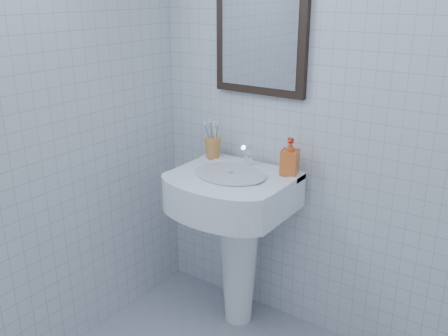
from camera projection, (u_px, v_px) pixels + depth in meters
The scene contains 6 objects.
wall_back at pixel (358, 104), 2.24m from camera, with size 2.20×0.02×2.50m, color silver.
washbasin at pixel (237, 223), 2.57m from camera, with size 0.58×0.42×0.89m.
faucet at pixel (249, 157), 2.54m from camera, with size 0.05×0.10×0.12m.
toothbrush_cup at pixel (213, 148), 2.66m from camera, with size 0.09×0.09×0.11m, color #D1803B, non-canonical shape.
soap_dispenser at pixel (290, 156), 2.41m from camera, with size 0.08×0.08×0.18m, color #DF4715.
wall_mirror at pixel (261, 30), 2.40m from camera, with size 0.50×0.04×0.62m.
Camera 1 is at (0.77, -0.95, 1.74)m, focal length 40.00 mm.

